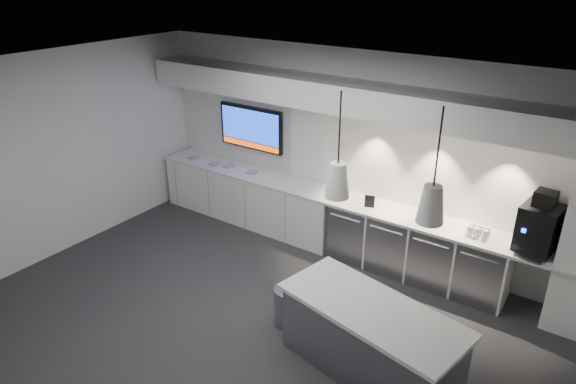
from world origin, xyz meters
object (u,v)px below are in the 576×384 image
Objects in this scene: bin at (288,306)px; wall_tv at (251,128)px; coffee_machine at (539,226)px; island at (370,340)px.

wall_tv is at bearing 136.19° from bin.
bin is (2.26, -2.17, -1.32)m from wall_tv.
wall_tv reaches higher than coffee_machine.
wall_tv is 0.59× the size of island.
coffee_machine is (2.31, 1.92, 0.97)m from bin.
island is 4.32× the size of bin.
coffee_machine is at bearing 39.75° from bin.
coffee_machine is (1.13, 2.10, 0.79)m from island.
wall_tv is 1.64× the size of coffee_machine.
wall_tv is 3.39m from bin.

